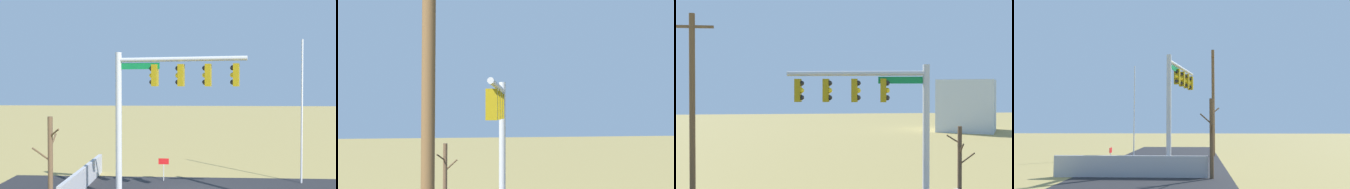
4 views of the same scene
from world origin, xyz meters
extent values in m
cylinder|color=#B2B5BA|center=(3.27, 0.67, 3.34)|extent=(0.28, 0.28, 6.69)
cylinder|color=#B2B5BA|center=(0.46, 1.29, 6.34)|extent=(5.65, 1.44, 0.20)
cube|color=#0F7238|center=(2.26, 0.89, 6.06)|extent=(1.76, 0.42, 0.28)
cube|color=#937A0F|center=(1.58, 1.04, 5.64)|extent=(0.31, 0.40, 0.96)
sphere|color=black|center=(1.73, 1.01, 5.94)|extent=(0.22, 0.22, 0.22)
sphere|color=yellow|center=(1.73, 1.01, 5.64)|extent=(0.22, 0.22, 0.22)
sphere|color=black|center=(1.73, 1.01, 5.34)|extent=(0.22, 0.22, 0.22)
cube|color=#937A0F|center=(0.43, 1.30, 5.64)|extent=(0.31, 0.40, 0.96)
sphere|color=black|center=(0.57, 1.27, 5.94)|extent=(0.22, 0.22, 0.22)
sphere|color=yellow|center=(0.57, 1.27, 5.64)|extent=(0.22, 0.22, 0.22)
sphere|color=black|center=(0.57, 1.27, 5.34)|extent=(0.22, 0.22, 0.22)
cube|color=#937A0F|center=(-0.73, 1.56, 5.64)|extent=(0.31, 0.40, 0.96)
sphere|color=black|center=(-0.59, 1.52, 5.94)|extent=(0.22, 0.22, 0.22)
sphere|color=yellow|center=(-0.59, 1.52, 5.64)|extent=(0.22, 0.22, 0.22)
sphere|color=black|center=(-0.59, 1.52, 5.34)|extent=(0.22, 0.22, 0.22)
cube|color=#937A0F|center=(-1.89, 1.81, 5.64)|extent=(0.31, 0.40, 0.96)
sphere|color=black|center=(-1.74, 1.78, 5.94)|extent=(0.22, 0.22, 0.22)
sphere|color=yellow|center=(-1.74, 1.78, 5.64)|extent=(0.22, 0.22, 0.22)
sphere|color=black|center=(-1.74, 1.78, 5.34)|extent=(0.22, 0.22, 0.22)
cylinder|color=brown|center=(-6.64, 3.67, 4.55)|extent=(0.26, 0.26, 9.11)
cube|color=brown|center=(-6.64, 3.67, 8.51)|extent=(1.90, 0.12, 0.12)
cylinder|color=brown|center=(5.63, 3.00, 1.98)|extent=(0.20, 0.20, 3.96)
cylinder|color=brown|center=(6.00, 3.00, 2.43)|extent=(0.78, 0.07, 0.57)
cylinder|color=brown|center=(5.39, 3.19, 3.33)|extent=(0.54, 0.47, 0.39)
cylinder|color=brown|center=(5.61, 2.72, 2.94)|extent=(0.12, 0.61, 0.55)
cube|color=silver|center=(21.09, 38.39, 3.50)|extent=(10.19, 10.43, 7.00)
camera|label=1|loc=(-0.02, 19.41, 5.28)|focal=44.77mm
camera|label=2|loc=(-15.09, 3.58, 5.38)|focal=46.83mm
camera|label=3|loc=(-1.83, -15.28, 5.67)|focal=43.48mm
camera|label=4|loc=(22.82, 2.28, 2.66)|focal=36.74mm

